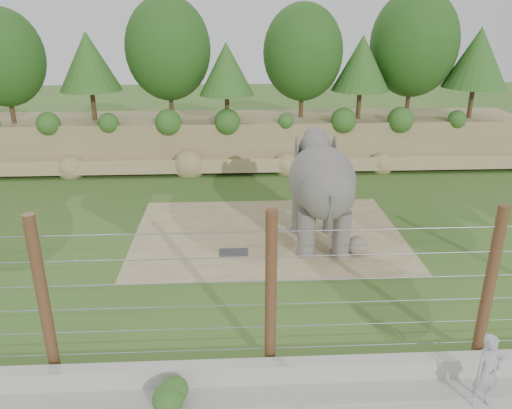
{
  "coord_description": "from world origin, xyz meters",
  "views": [
    {
      "loc": [
        -0.82,
        -14.14,
        7.87
      ],
      "look_at": [
        0.0,
        2.0,
        1.6
      ],
      "focal_mm": 35.0,
      "sensor_mm": 36.0,
      "label": 1
    }
  ],
  "objects_px": {
    "elephant": "(321,195)",
    "barrier_fence": "(271,293)",
    "stone_ball": "(357,246)",
    "zookeeper": "(487,372)"
  },
  "relations": [
    {
      "from": "stone_ball",
      "to": "barrier_fence",
      "type": "distance_m",
      "value": 6.78
    },
    {
      "from": "elephant",
      "to": "barrier_fence",
      "type": "xyz_separation_m",
      "value": [
        -2.3,
        -6.67,
        0.14
      ]
    },
    {
      "from": "elephant",
      "to": "stone_ball",
      "type": "relative_size",
      "value": 6.86
    },
    {
      "from": "elephant",
      "to": "zookeeper",
      "type": "height_order",
      "value": "elephant"
    },
    {
      "from": "elephant",
      "to": "barrier_fence",
      "type": "height_order",
      "value": "barrier_fence"
    },
    {
      "from": "barrier_fence",
      "to": "zookeeper",
      "type": "distance_m",
      "value": 4.8
    },
    {
      "from": "elephant",
      "to": "barrier_fence",
      "type": "bearing_deg",
      "value": -107.78
    },
    {
      "from": "elephant",
      "to": "stone_ball",
      "type": "bearing_deg",
      "value": -41.66
    },
    {
      "from": "elephant",
      "to": "zookeeper",
      "type": "xyz_separation_m",
      "value": [
        2.12,
        -8.16,
        -0.99
      ]
    },
    {
      "from": "zookeeper",
      "to": "barrier_fence",
      "type": "bearing_deg",
      "value": 147.96
    }
  ]
}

